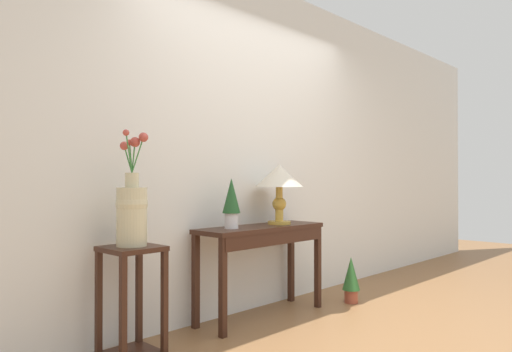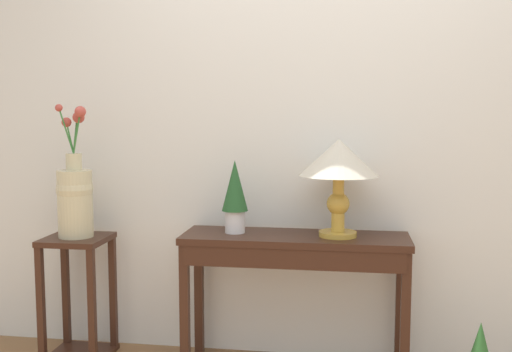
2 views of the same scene
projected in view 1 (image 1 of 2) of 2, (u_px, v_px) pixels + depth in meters
The scene contains 8 objects.
ground_plane at pixel (398, 348), 3.08m from camera, with size 12.00×12.00×0.01m, color brown.
back_wall_with_art at pixel (248, 143), 4.04m from camera, with size 9.00×0.10×2.80m.
console_table at pixel (263, 240), 3.75m from camera, with size 1.15×0.36×0.72m.
table_lamp at pixel (279, 179), 3.92m from camera, with size 0.39×0.39×0.49m.
potted_plant_on_console at pixel (231, 201), 3.55m from camera, with size 0.13×0.13×0.38m.
pedestal_stand_left at pixel (132, 302), 2.90m from camera, with size 0.33×0.33×0.68m.
flower_vase_tall at pixel (132, 208), 2.91m from camera, with size 0.19×0.19×0.71m.
potted_plant_floor at pixel (351, 278), 4.19m from camera, with size 0.15×0.15×0.41m.
Camera 1 is at (-2.86, -1.48, 1.08)m, focal length 33.38 mm.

